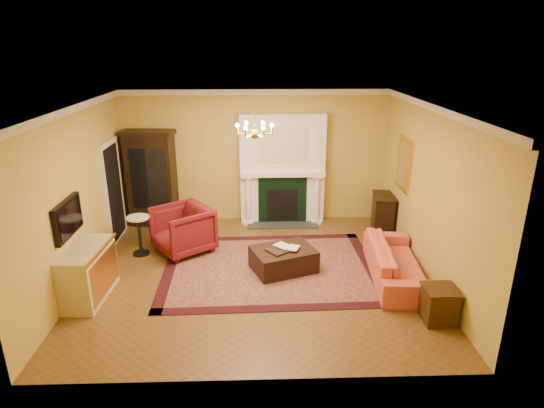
{
  "coord_description": "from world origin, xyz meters",
  "views": [
    {
      "loc": [
        0.04,
        -7.33,
        3.95
      ],
      "look_at": [
        0.29,
        0.3,
        1.23
      ],
      "focal_mm": 30.0,
      "sensor_mm": 36.0,
      "label": 1
    }
  ],
  "objects_px": {
    "pedestal_table": "(139,233)",
    "leather_ottoman": "(283,259)",
    "china_cabinet": "(152,181)",
    "coral_sofa": "(397,257)",
    "wingback_armchair": "(183,228)",
    "commode": "(87,273)",
    "console_table": "(383,214)",
    "end_table": "(439,305)"
  },
  "relations": [
    {
      "from": "china_cabinet",
      "to": "coral_sofa",
      "type": "relative_size",
      "value": 0.96
    },
    {
      "from": "pedestal_table",
      "to": "commode",
      "type": "xyz_separation_m",
      "value": [
        -0.45,
        -1.6,
        -0.02
      ]
    },
    {
      "from": "china_cabinet",
      "to": "end_table",
      "type": "height_order",
      "value": "china_cabinet"
    },
    {
      "from": "wingback_armchair",
      "to": "coral_sofa",
      "type": "height_order",
      "value": "wingback_armchair"
    },
    {
      "from": "console_table",
      "to": "leather_ottoman",
      "type": "distance_m",
      "value": 2.9
    },
    {
      "from": "pedestal_table",
      "to": "end_table",
      "type": "relative_size",
      "value": 1.52
    },
    {
      "from": "china_cabinet",
      "to": "pedestal_table",
      "type": "relative_size",
      "value": 2.61
    },
    {
      "from": "pedestal_table",
      "to": "console_table",
      "type": "distance_m",
      "value": 5.16
    },
    {
      "from": "commode",
      "to": "coral_sofa",
      "type": "relative_size",
      "value": 0.55
    },
    {
      "from": "china_cabinet",
      "to": "wingback_armchair",
      "type": "bearing_deg",
      "value": -52.01
    },
    {
      "from": "console_table",
      "to": "wingback_armchair",
      "type": "bearing_deg",
      "value": -159.35
    },
    {
      "from": "end_table",
      "to": "china_cabinet",
      "type": "bearing_deg",
      "value": 141.25
    },
    {
      "from": "end_table",
      "to": "leather_ottoman",
      "type": "xyz_separation_m",
      "value": [
        -2.23,
        1.68,
        -0.04
      ]
    },
    {
      "from": "china_cabinet",
      "to": "end_table",
      "type": "xyz_separation_m",
      "value": [
        5.05,
        -4.05,
        -0.77
      ]
    },
    {
      "from": "end_table",
      "to": "pedestal_table",
      "type": "bearing_deg",
      "value": 154.0
    },
    {
      "from": "china_cabinet",
      "to": "wingback_armchair",
      "type": "height_order",
      "value": "china_cabinet"
    },
    {
      "from": "wingback_armchair",
      "to": "console_table",
      "type": "distance_m",
      "value": 4.33
    },
    {
      "from": "china_cabinet",
      "to": "wingback_armchair",
      "type": "relative_size",
      "value": 2.02
    },
    {
      "from": "china_cabinet",
      "to": "pedestal_table",
      "type": "height_order",
      "value": "china_cabinet"
    },
    {
      "from": "china_cabinet",
      "to": "coral_sofa",
      "type": "distance_m",
      "value": 5.55
    },
    {
      "from": "china_cabinet",
      "to": "commode",
      "type": "xyz_separation_m",
      "value": [
        -0.4,
        -3.21,
        -0.59
      ]
    },
    {
      "from": "china_cabinet",
      "to": "end_table",
      "type": "bearing_deg",
      "value": -31.03
    },
    {
      "from": "coral_sofa",
      "to": "end_table",
      "type": "height_order",
      "value": "coral_sofa"
    },
    {
      "from": "pedestal_table",
      "to": "leather_ottoman",
      "type": "relative_size",
      "value": 0.73
    },
    {
      "from": "end_table",
      "to": "console_table",
      "type": "relative_size",
      "value": 0.65
    },
    {
      "from": "end_table",
      "to": "commode",
      "type": "bearing_deg",
      "value": 171.24
    },
    {
      "from": "console_table",
      "to": "end_table",
      "type": "bearing_deg",
      "value": -82.53
    },
    {
      "from": "pedestal_table",
      "to": "end_table",
      "type": "height_order",
      "value": "pedestal_table"
    },
    {
      "from": "end_table",
      "to": "leather_ottoman",
      "type": "bearing_deg",
      "value": 142.91
    },
    {
      "from": "end_table",
      "to": "leather_ottoman",
      "type": "distance_m",
      "value": 2.79
    },
    {
      "from": "coral_sofa",
      "to": "console_table",
      "type": "height_order",
      "value": "coral_sofa"
    },
    {
      "from": "china_cabinet",
      "to": "end_table",
      "type": "relative_size",
      "value": 3.98
    },
    {
      "from": "china_cabinet",
      "to": "commode",
      "type": "bearing_deg",
      "value": -89.42
    },
    {
      "from": "commode",
      "to": "wingback_armchair",
      "type": "bearing_deg",
      "value": 56.32
    },
    {
      "from": "wingback_armchair",
      "to": "console_table",
      "type": "relative_size",
      "value": 1.28
    },
    {
      "from": "commode",
      "to": "console_table",
      "type": "height_order",
      "value": "commode"
    },
    {
      "from": "end_table",
      "to": "console_table",
      "type": "distance_m",
      "value": 3.46
    },
    {
      "from": "china_cabinet",
      "to": "console_table",
      "type": "distance_m",
      "value": 5.18
    },
    {
      "from": "pedestal_table",
      "to": "coral_sofa",
      "type": "relative_size",
      "value": 0.37
    },
    {
      "from": "leather_ottoman",
      "to": "commode",
      "type": "bearing_deg",
      "value": 173.89
    },
    {
      "from": "console_table",
      "to": "leather_ottoman",
      "type": "bearing_deg",
      "value": -133.68
    },
    {
      "from": "commode",
      "to": "console_table",
      "type": "bearing_deg",
      "value": 28.65
    }
  ]
}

